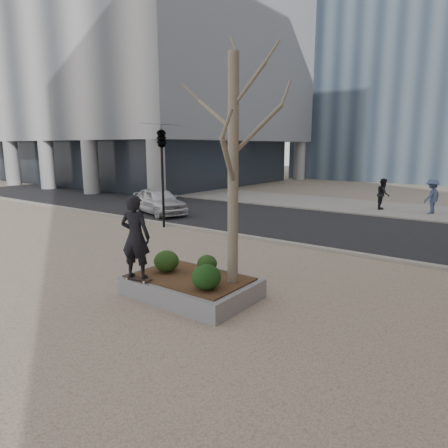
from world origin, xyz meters
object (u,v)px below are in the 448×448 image
Objects in this scene: skateboard at (137,279)px; police_car at (159,201)px; skateboarder at (135,237)px; planter at (191,287)px.

skateboard is 12.07m from police_car.
police_car is at bearing -66.63° from skateboarder.
skateboarder reaches higher than skateboard.
skateboarder is 12.09m from police_car.
police_car reaches higher than planter.
skateboard is (-0.92, -0.88, 0.26)m from planter.
planter is 3.85× the size of skateboard.
skateboarder reaches higher than planter.
skateboard is 1.02m from skateboarder.
police_car is (-8.26, 8.79, 0.23)m from skateboard.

